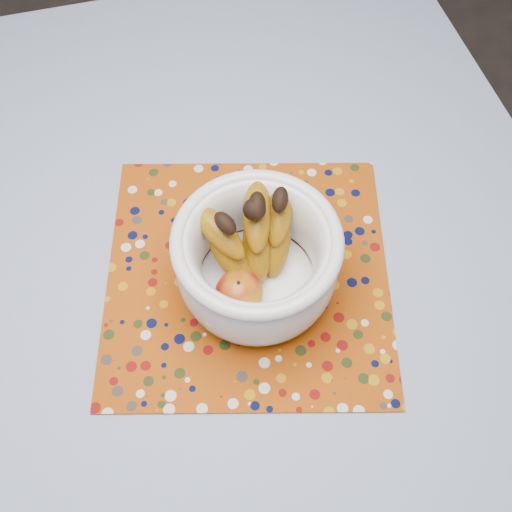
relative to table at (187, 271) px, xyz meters
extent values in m
plane|color=#2D2826|center=(0.00, 0.00, -0.67)|extent=(4.00, 4.00, 0.00)
cube|color=brown|center=(0.00, 0.00, 0.06)|extent=(1.20, 1.20, 0.04)
cylinder|color=brown|center=(0.53, 0.53, -0.32)|extent=(0.06, 0.06, 0.71)
cylinder|color=brown|center=(0.80, 0.08, -0.47)|extent=(0.03, 0.03, 0.41)
cube|color=slate|center=(0.00, 0.00, 0.08)|extent=(1.32, 1.32, 0.01)
cube|color=#953B08|center=(0.09, -0.08, 0.09)|extent=(0.55, 0.55, 0.00)
cylinder|color=white|center=(0.10, -0.10, 0.10)|extent=(0.12, 0.12, 0.01)
cylinder|color=white|center=(0.10, -0.10, 0.11)|extent=(0.18, 0.18, 0.01)
torus|color=white|center=(0.10, -0.10, 0.23)|extent=(0.24, 0.24, 0.02)
ellipsoid|color=maroon|center=(0.07, -0.14, 0.15)|extent=(0.07, 0.07, 0.07)
sphere|color=black|center=(0.11, -0.06, 0.25)|extent=(0.03, 0.03, 0.03)
camera|label=1|loc=(-0.01, -0.52, 0.94)|focal=42.00mm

